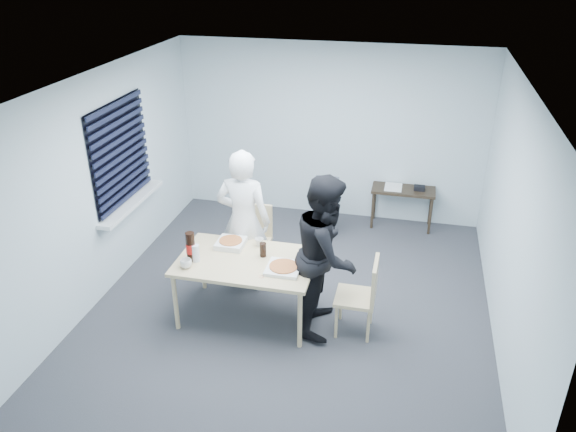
% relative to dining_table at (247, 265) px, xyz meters
% --- Properties ---
extents(room, '(5.00, 5.00, 5.00)m').
position_rel_dining_table_xyz_m(room, '(-1.76, 0.75, 0.77)').
color(room, '#323238').
rests_on(room, ground).
extents(dining_table, '(1.49, 0.94, 0.73)m').
position_rel_dining_table_xyz_m(dining_table, '(0.00, 0.00, 0.00)').
color(dining_table, tan).
rests_on(dining_table, ground).
extents(chair_far, '(0.42, 0.42, 0.89)m').
position_rel_dining_table_xyz_m(chair_far, '(-0.20, 0.96, -0.15)').
color(chair_far, tan).
rests_on(chair_far, ground).
extents(chair_right, '(0.42, 0.42, 0.89)m').
position_rel_dining_table_xyz_m(chair_right, '(1.29, -0.01, -0.15)').
color(chair_right, tan).
rests_on(chair_right, ground).
extents(person_white, '(0.65, 0.42, 1.77)m').
position_rel_dining_table_xyz_m(person_white, '(-0.20, 0.58, 0.22)').
color(person_white, white).
rests_on(person_white, ground).
extents(person_black, '(0.47, 0.86, 1.77)m').
position_rel_dining_table_xyz_m(person_black, '(0.87, 0.05, 0.22)').
color(person_black, black).
rests_on(person_black, ground).
extents(side_table, '(0.91, 0.40, 0.60)m').
position_rel_dining_table_xyz_m(side_table, '(1.57, 2.63, -0.14)').
color(side_table, '#37281C').
rests_on(side_table, ground).
extents(stool, '(0.32, 0.32, 0.44)m').
position_rel_dining_table_xyz_m(stool, '(0.53, 2.07, -0.34)').
color(stool, black).
rests_on(stool, ground).
extents(backpack, '(0.33, 0.24, 0.46)m').
position_rel_dining_table_xyz_m(backpack, '(0.53, 2.06, -0.00)').
color(backpack, slate).
rests_on(backpack, stool).
extents(pizza_box_a, '(0.31, 0.31, 0.08)m').
position_rel_dining_table_xyz_m(pizza_box_a, '(-0.26, 0.26, 0.10)').
color(pizza_box_a, white).
rests_on(pizza_box_a, dining_table).
extents(pizza_box_b, '(0.35, 0.35, 0.05)m').
position_rel_dining_table_xyz_m(pizza_box_b, '(0.44, -0.10, 0.08)').
color(pizza_box_b, white).
rests_on(pizza_box_b, dining_table).
extents(mug_a, '(0.17, 0.17, 0.10)m').
position_rel_dining_table_xyz_m(mug_a, '(-0.58, -0.29, 0.11)').
color(mug_a, silver).
rests_on(mug_a, dining_table).
extents(mug_b, '(0.10, 0.10, 0.09)m').
position_rel_dining_table_xyz_m(mug_b, '(0.05, 0.33, 0.11)').
color(mug_b, silver).
rests_on(mug_b, dining_table).
extents(cola_glass, '(0.09, 0.09, 0.16)m').
position_rel_dining_table_xyz_m(cola_glass, '(0.16, 0.12, 0.14)').
color(cola_glass, black).
rests_on(cola_glass, dining_table).
extents(soda_bottle, '(0.10, 0.10, 0.33)m').
position_rel_dining_table_xyz_m(soda_bottle, '(-0.58, -0.13, 0.22)').
color(soda_bottle, black).
rests_on(soda_bottle, dining_table).
extents(plastic_cups, '(0.10, 0.10, 0.20)m').
position_rel_dining_table_xyz_m(plastic_cups, '(-0.52, -0.14, 0.16)').
color(plastic_cups, silver).
rests_on(plastic_cups, dining_table).
extents(rubber_band, '(0.05, 0.05, 0.00)m').
position_rel_dining_table_xyz_m(rubber_band, '(0.25, -0.29, 0.06)').
color(rubber_band, red).
rests_on(rubber_band, dining_table).
extents(papers, '(0.35, 0.40, 0.01)m').
position_rel_dining_table_xyz_m(papers, '(1.42, 2.66, -0.06)').
color(papers, white).
rests_on(papers, side_table).
extents(black_box, '(0.16, 0.12, 0.07)m').
position_rel_dining_table_xyz_m(black_box, '(1.79, 2.64, -0.03)').
color(black_box, black).
rests_on(black_box, side_table).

